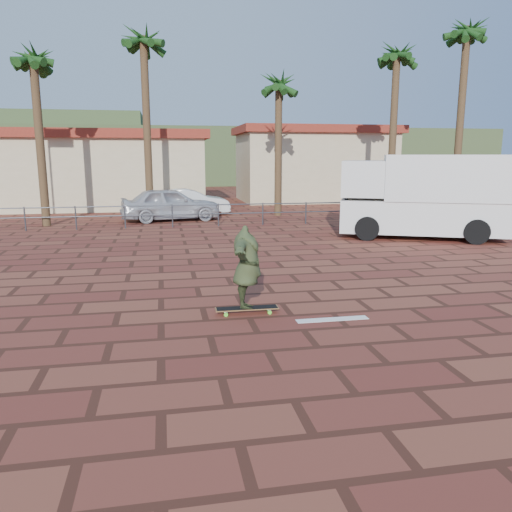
{
  "coord_description": "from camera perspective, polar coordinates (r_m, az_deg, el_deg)",
  "views": [
    {
      "loc": [
        -2.39,
        -9.82,
        3.05
      ],
      "look_at": [
        -0.33,
        1.17,
        0.8
      ],
      "focal_mm": 35.0,
      "sensor_mm": 36.0,
      "label": 1
    }
  ],
  "objects": [
    {
      "name": "palm_right",
      "position": [
        26.79,
        15.79,
        20.7
      ],
      "size": [
        2.4,
        2.4,
        9.05
      ],
      "color": "brown",
      "rests_on": "ground"
    },
    {
      "name": "ground",
      "position": [
        10.56,
        2.96,
        -5.43
      ],
      "size": [
        120.0,
        120.0,
        0.0
      ],
      "primitive_type": "plane",
      "color": "brown",
      "rests_on": "ground"
    },
    {
      "name": "campervan",
      "position": [
        19.88,
        18.65,
        6.67
      ],
      "size": [
        6.46,
        4.63,
        3.09
      ],
      "rotation": [
        0.0,
        0.0,
        -0.41
      ],
      "color": "silver",
      "rests_on": "ground"
    },
    {
      "name": "building_east",
      "position": [
        35.38,
        6.6,
        10.46
      ],
      "size": [
        10.6,
        6.6,
        5.0
      ],
      "color": "beige",
      "rests_on": "ground"
    },
    {
      "name": "guardrail",
      "position": [
        22.08,
        -4.33,
        5.18
      ],
      "size": [
        24.06,
        0.06,
        1.0
      ],
      "color": "#47494F",
      "rests_on": "ground"
    },
    {
      "name": "street_sign",
      "position": [
        26.18,
        22.98,
        7.34
      ],
      "size": [
        0.47,
        0.07,
        2.31
      ],
      "rotation": [
        0.0,
        0.0,
        0.07
      ],
      "color": "gray",
      "rests_on": "ground"
    },
    {
      "name": "longboard",
      "position": [
        9.86,
        -1.04,
        -6.03
      ],
      "size": [
        1.25,
        0.3,
        0.12
      ],
      "rotation": [
        0.0,
        0.0,
        -0.02
      ],
      "color": "olive",
      "rests_on": "ground"
    },
    {
      "name": "palm_far_right",
      "position": [
        27.53,
        22.94,
        21.97
      ],
      "size": [
        2.4,
        2.4,
        10.05
      ],
      "color": "brown",
      "rests_on": "ground"
    },
    {
      "name": "building_west",
      "position": [
        32.04,
        -17.3,
        9.49
      ],
      "size": [
        12.6,
        7.6,
        4.5
      ],
      "color": "beige",
      "rests_on": "ground"
    },
    {
      "name": "car_silver",
      "position": [
        24.28,
        -9.76,
        5.87
      ],
      "size": [
        4.89,
        2.54,
        1.59
      ],
      "primitive_type": "imported",
      "rotation": [
        0.0,
        0.0,
        1.72
      ],
      "color": "#B0B2B7",
      "rests_on": "ground"
    },
    {
      "name": "palm_left",
      "position": [
        25.31,
        -12.73,
        22.28
      ],
      "size": [
        2.4,
        2.4,
        9.45
      ],
      "color": "brown",
      "rests_on": "ground"
    },
    {
      "name": "paint_stripe",
      "position": [
        9.65,
        8.72,
        -7.16
      ],
      "size": [
        1.4,
        0.22,
        0.01
      ],
      "primitive_type": "cube",
      "color": "white",
      "rests_on": "ground"
    },
    {
      "name": "hill_front",
      "position": [
        59.87,
        -8.46,
        11.2
      ],
      "size": [
        70.0,
        18.0,
        6.0
      ],
      "primitive_type": "cube",
      "color": "#384C28",
      "rests_on": "ground"
    },
    {
      "name": "palm_center",
      "position": [
        26.21,
        2.62,
        18.61
      ],
      "size": [
        2.4,
        2.4,
        7.75
      ],
      "color": "brown",
      "rests_on": "ground"
    },
    {
      "name": "palm_far_left",
      "position": [
        24.17,
        -24.1,
        19.43
      ],
      "size": [
        2.4,
        2.4,
        8.25
      ],
      "color": "brown",
      "rests_on": "ground"
    },
    {
      "name": "skateboarder",
      "position": [
        9.64,
        -1.05,
        -1.28
      ],
      "size": [
        0.97,
        2.08,
        1.63
      ],
      "primitive_type": "imported",
      "rotation": [
        0.0,
        0.0,
        1.35
      ],
      "color": "#354022",
      "rests_on": "longboard"
    },
    {
      "name": "car_white",
      "position": [
        26.46,
        -7.58,
        6.13
      ],
      "size": [
        4.16,
        1.53,
        1.36
      ],
      "primitive_type": "imported",
      "rotation": [
        0.0,
        0.0,
        1.59
      ],
      "color": "silver",
      "rests_on": "ground"
    }
  ]
}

